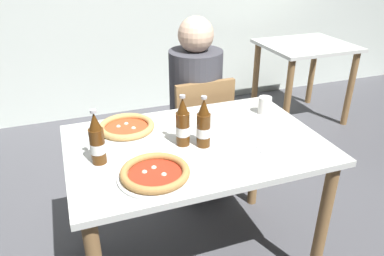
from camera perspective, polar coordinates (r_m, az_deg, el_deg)
name	(u,v)px	position (r m, az deg, el deg)	size (l,w,h in m)	color
dining_table_main	(195,162)	(1.83, 0.54, -5.27)	(1.20, 0.80, 0.75)	silver
chair_behind_table	(198,129)	(2.48, 0.96, -0.20)	(0.41, 0.41, 0.85)	olive
diner_seated	(195,112)	(2.47, 0.53, 2.40)	(0.34, 0.34, 1.21)	#2D3342
dining_table_background	(304,60)	(3.73, 16.83, 9.89)	(0.80, 0.70, 0.75)	silver
pizza_margherita_near	(127,128)	(1.88, -9.98, 0.06)	(0.30, 0.30, 0.04)	white
pizza_marinara_far	(155,174)	(1.51, -5.67, -6.97)	(0.30, 0.30, 0.04)	white
beer_bottle_left	(204,125)	(1.69, 1.78, 0.39)	(0.07, 0.07, 0.25)	#512D0F
beer_bottle_center	(183,124)	(1.70, -1.45, 0.60)	(0.07, 0.07, 0.25)	#512D0F
beer_bottle_right	(97,141)	(1.61, -14.35, -1.95)	(0.07, 0.07, 0.25)	#512D0F
napkin_with_cutlery	(251,145)	(1.76, 9.10, -2.53)	(0.23, 0.23, 0.01)	white
paper_cup	(265,105)	(2.08, 11.08, 3.44)	(0.07, 0.07, 0.10)	white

